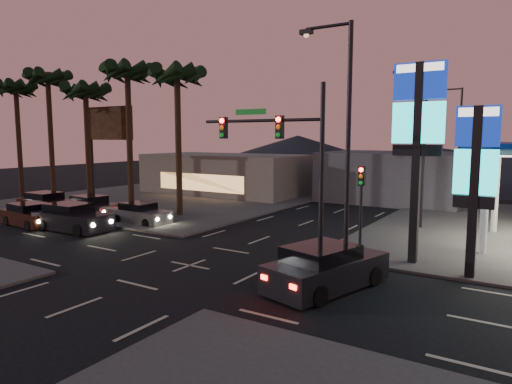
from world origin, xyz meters
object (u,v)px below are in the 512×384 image
Objects in this scene: car_lane_b_front at (141,214)px; car_lane_b_rear at (47,204)px; suv_station at (325,268)px; car_lane_b_mid at (92,207)px; pylon_sign_short at (476,166)px; car_lane_a_front at (72,218)px; pylon_sign_tall at (418,123)px; car_lane_a_rear at (32,214)px; car_lane_a_mid at (30,215)px; traffic_signal_mast at (285,150)px.

car_lane_b_rear is at bearing -174.89° from car_lane_b_front.
car_lane_b_rear is (-9.14, -0.82, 0.09)m from car_lane_b_front.
car_lane_b_rear is at bearing 168.97° from suv_station.
pylon_sign_short is at bearing -3.44° from car_lane_b_mid.
pylon_sign_short is 22.65m from car_lane_a_front.
pylon_sign_tall reaches higher than suv_station.
pylon_sign_tall is at bearing 8.23° from car_lane_a_rear.
car_lane_b_mid reaches higher than car_lane_b_front.
pylon_sign_short is at bearing 6.36° from car_lane_a_mid.
car_lane_b_mid is (-5.07, 0.06, 0.06)m from car_lane_b_front.
car_lane_b_front is (6.09, 3.92, -0.00)m from car_lane_a_rear.
car_lane_b_mid is (-22.89, 0.52, -5.69)m from pylon_sign_tall.
car_lane_a_front is at bearing 174.22° from suv_station.
car_lane_a_mid is 0.82× the size of suv_station.
car_lane_a_rear is (-0.46, 0.43, -0.02)m from car_lane_a_mid.
car_lane_a_rear is at bearing -179.60° from car_lane_a_front.
traffic_signal_mast reaches higher than car_lane_a_mid.
pylon_sign_short is 1.25× the size of suv_station.
car_lane_a_front is 1.22× the size of car_lane_b_front.
pylon_sign_tall reaches higher than car_lane_a_front.
car_lane_a_mid is at bearing -142.28° from car_lane_b_front.
car_lane_a_rear is (-23.92, -3.46, -5.74)m from pylon_sign_tall.
pylon_sign_short is 29.74m from car_lane_b_rear.
pylon_sign_short is 7.29m from suv_station.
car_lane_a_front is 1.16× the size of car_lane_a_mid.
pylon_sign_short reaches higher than car_lane_a_mid.
traffic_signal_mast is (-7.24, -2.51, 0.57)m from pylon_sign_short.
car_lane_a_front reaches higher than car_lane_b_front.
pylon_sign_short reaches higher than car_lane_a_front.
car_lane_a_rear reaches higher than car_lane_b_front.
suv_station reaches higher than car_lane_a_mid.
pylon_sign_tall is 1.12× the size of traffic_signal_mast.
suv_station is at bearing -11.03° from car_lane_b_rear.
car_lane_a_front is 4.32m from car_lane_b_front.
car_lane_a_front is at bearing -22.90° from car_lane_b_rear.
pylon_sign_tall is 1.97× the size of car_lane_a_mid.
car_lane_a_mid is 21.47m from suv_station.
suv_station is at bearing -4.59° from car_lane_a_rear.
car_lane_a_front is at bearing -50.96° from car_lane_b_mid.
car_lane_a_rear is at bearing -174.68° from pylon_sign_short.
pylon_sign_tall is 6.02m from traffic_signal_mast.
pylon_sign_short is 26.83m from car_lane_a_rear.
car_lane_a_rear is at bearing -104.42° from car_lane_b_mid.
car_lane_a_front reaches higher than car_lane_b_rear.
pylon_sign_tall reaches higher than traffic_signal_mast.
pylon_sign_short is 0.88× the size of traffic_signal_mast.
car_lane_b_rear is at bearing 178.74° from pylon_sign_short.
car_lane_a_front is 1.07× the size of car_lane_b_rear.
pylon_sign_tall reaches higher than car_lane_b_rear.
pylon_sign_tall is at bearing 158.20° from pylon_sign_short.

